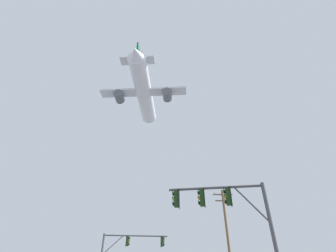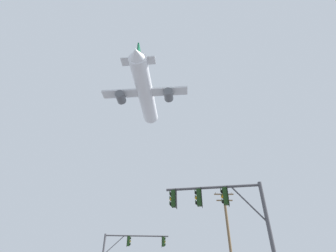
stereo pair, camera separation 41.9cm
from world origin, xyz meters
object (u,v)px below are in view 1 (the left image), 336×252
signal_pole_far (126,248)px  airplane (144,92)px  utility_pole (228,236)px  signal_pole_near (227,210)px

signal_pole_far → airplane: (-0.25, 8.62, 27.93)m
signal_pole_far → utility_pole: 10.50m
signal_pole_near → utility_pole: utility_pole is taller
utility_pole → airplane: 30.05m
airplane → utility_pole: bearing=-38.8°
utility_pole → airplane: bearing=141.2°
signal_pole_near → signal_pole_far: signal_pole_near is taller
signal_pole_near → utility_pole: size_ratio=0.58×
utility_pole → signal_pole_far: bearing=-179.7°
signal_pole_near → airplane: (-7.22, 22.90, 27.63)m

